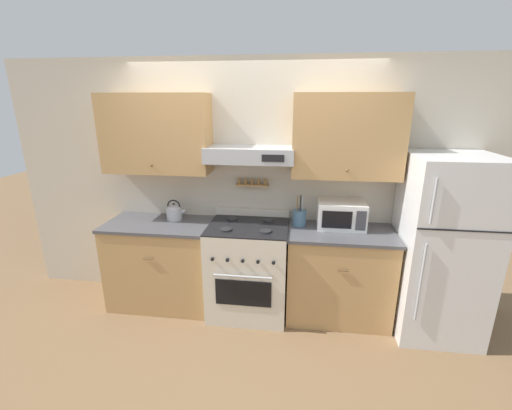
{
  "coord_description": "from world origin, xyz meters",
  "views": [
    {
      "loc": [
        0.49,
        -2.84,
        2.15
      ],
      "look_at": [
        0.08,
        0.26,
        1.18
      ],
      "focal_mm": 24.0,
      "sensor_mm": 36.0,
      "label": 1
    }
  ],
  "objects_px": {
    "refrigerator": "(442,247)",
    "utensil_crock": "(299,217)",
    "stove_range": "(248,269)",
    "tea_kettle": "(174,212)",
    "microwave": "(341,214)"
  },
  "relations": [
    {
      "from": "stove_range",
      "to": "utensil_crock",
      "type": "distance_m",
      "value": 0.74
    },
    {
      "from": "refrigerator",
      "to": "stove_range",
      "type": "bearing_deg",
      "value": 178.66
    },
    {
      "from": "stove_range",
      "to": "tea_kettle",
      "type": "bearing_deg",
      "value": 169.4
    },
    {
      "from": "microwave",
      "to": "stove_range",
      "type": "bearing_deg",
      "value": -169.42
    },
    {
      "from": "stove_range",
      "to": "utensil_crock",
      "type": "height_order",
      "value": "utensil_crock"
    },
    {
      "from": "refrigerator",
      "to": "tea_kettle",
      "type": "bearing_deg",
      "value": 175.76
    },
    {
      "from": "refrigerator",
      "to": "tea_kettle",
      "type": "height_order",
      "value": "refrigerator"
    },
    {
      "from": "utensil_crock",
      "to": "stove_range",
      "type": "bearing_deg",
      "value": -163.1
    },
    {
      "from": "refrigerator",
      "to": "tea_kettle",
      "type": "relative_size",
      "value": 7.76
    },
    {
      "from": "tea_kettle",
      "to": "utensil_crock",
      "type": "height_order",
      "value": "utensil_crock"
    },
    {
      "from": "stove_range",
      "to": "refrigerator",
      "type": "height_order",
      "value": "refrigerator"
    },
    {
      "from": "stove_range",
      "to": "tea_kettle",
      "type": "height_order",
      "value": "tea_kettle"
    },
    {
      "from": "stove_range",
      "to": "tea_kettle",
      "type": "xyz_separation_m",
      "value": [
        -0.81,
        0.15,
        0.53
      ]
    },
    {
      "from": "refrigerator",
      "to": "utensil_crock",
      "type": "xyz_separation_m",
      "value": [
        -1.31,
        0.19,
        0.16
      ]
    },
    {
      "from": "tea_kettle",
      "to": "utensil_crock",
      "type": "distance_m",
      "value": 1.31
    }
  ]
}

